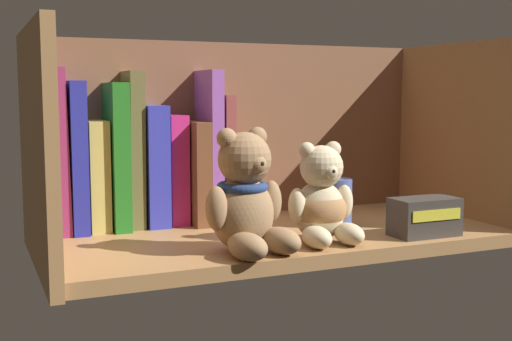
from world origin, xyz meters
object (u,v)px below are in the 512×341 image
object	(u,v)px
book_4	(131,149)
book_9	(217,157)
book_5	(151,165)
book_1	(74,156)
teddy_bear_smaller	(321,203)
teddy_bear_larger	(246,199)
book_2	(95,175)
book_3	(114,155)
book_6	(172,169)
small_product_box	(425,217)
book_7	(190,171)
book_8	(205,146)
book_0	(54,151)
pillar_candle	(337,203)

from	to	relation	value
book_4	book_9	distance (cm)	14.55
book_5	book_4	bearing A→B (deg)	180.00
book_1	teddy_bear_smaller	distance (cm)	38.51
teddy_bear_larger	book_2	bearing A→B (deg)	122.96
book_1	book_3	distance (cm)	6.12
book_2	book_6	distance (cm)	12.50
book_2	book_6	bearing A→B (deg)	0.00
book_6	small_product_box	world-z (taller)	book_6
book_3	book_1	bearing A→B (deg)	180.00
book_2	book_3	world-z (taller)	book_3
small_product_box	book_4	bearing A→B (deg)	146.29
book_9	book_1	bearing A→B (deg)	180.00
teddy_bear_smaller	book_4	bearing A→B (deg)	134.23
book_4	book_7	bearing A→B (deg)	0.00
book_8	book_9	xyz separation A→B (cm)	(2.14, 0.00, -1.99)
book_0	teddy_bear_smaller	distance (cm)	41.03
book_0	book_2	xyz separation A→B (cm)	(5.93, 0.00, -3.92)
book_1	teddy_bear_larger	world-z (taller)	book_1
book_2	book_8	world-z (taller)	book_8
book_1	teddy_bear_larger	bearing A→B (deg)	-52.25
book_0	pillar_candle	size ratio (longest dim) A/B	3.25
book_0	book_1	xyz separation A→B (cm)	(2.92, 0.00, -0.96)
book_7	book_8	world-z (taller)	book_8
book_8	pillar_candle	distance (cm)	23.76
small_product_box	book_5	bearing A→B (deg)	143.94
small_product_box	book_0	bearing A→B (deg)	153.03
book_7	teddy_bear_larger	bearing A→B (deg)	-90.04
book_0	book_2	world-z (taller)	book_0
book_9	teddy_bear_smaller	world-z (taller)	book_9
book_6	book_8	distance (cm)	6.66
book_3	teddy_bear_smaller	distance (cm)	33.82
teddy_bear_smaller	pillar_candle	world-z (taller)	teddy_bear_smaller
book_6	book_8	xyz separation A→B (cm)	(5.63, 0.00, 3.55)
book_4	book_9	world-z (taller)	book_4
book_6	book_3	bearing A→B (deg)	180.00
book_2	teddy_bear_smaller	xyz separation A→B (cm)	(27.71, -22.48, -2.85)
book_8	teddy_bear_smaller	world-z (taller)	book_8
teddy_bear_smaller	small_product_box	xyz separation A→B (cm)	(15.90, -2.73, -2.76)
book_2	teddy_bear_smaller	distance (cm)	35.80
book_3	pillar_candle	world-z (taller)	book_3
book_1	book_9	distance (cm)	23.30
teddy_bear_smaller	book_5	bearing A→B (deg)	129.78
book_8	teddy_bear_smaller	bearing A→B (deg)	-66.90
book_6	teddy_bear_larger	distance (cm)	24.20
pillar_candle	small_product_box	distance (cm)	13.92
book_1	teddy_bear_larger	distance (cm)	30.60
book_2	teddy_bear_smaller	size ratio (longest dim) A/B	1.19
book_7	book_1	bearing A→B (deg)	180.00
book_0	book_4	world-z (taller)	book_0
book_3	book_5	distance (cm)	6.15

